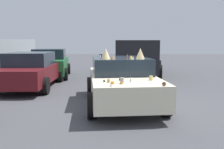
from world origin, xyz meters
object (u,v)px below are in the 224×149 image
(parked_van_far_left, at_px, (4,54))
(parked_van_behind_left, at_px, (141,55))
(art_car_decorated, at_px, (122,80))
(parked_sedan_row_back_far, at_px, (50,63))
(parked_sedan_far_right, at_px, (31,70))

(parked_van_far_left, distance_m, parked_van_behind_left, 8.21)
(art_car_decorated, xyz_separation_m, parked_van_behind_left, (6.80, -1.15, 0.38))
(parked_van_behind_left, height_order, parked_sedan_row_back_far, parked_van_behind_left)
(parked_sedan_row_back_far, relative_size, parked_sedan_far_right, 0.90)
(art_car_decorated, distance_m, parked_sedan_far_right, 4.50)
(parked_van_far_left, xyz_separation_m, parked_sedan_row_back_far, (-2.14, -3.33, -0.40))
(parked_sedan_row_back_far, distance_m, parked_sedan_far_right, 3.13)
(parked_van_far_left, bearing_deg, art_car_decorated, 44.03)
(parked_van_behind_left, xyz_separation_m, parked_sedan_row_back_far, (-0.96, 4.79, -0.37))
(parked_van_far_left, relative_size, parked_sedan_row_back_far, 1.24)
(parked_van_behind_left, bearing_deg, parked_sedan_far_right, 139.03)
(parked_sedan_row_back_far, bearing_deg, parked_van_behind_left, -86.07)
(parked_sedan_far_right, bearing_deg, art_car_decorated, -128.74)
(art_car_decorated, distance_m, parked_van_far_left, 10.60)
(parked_van_behind_left, bearing_deg, parked_van_far_left, 89.96)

